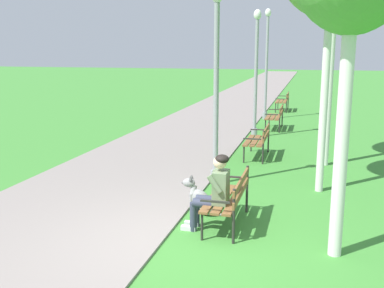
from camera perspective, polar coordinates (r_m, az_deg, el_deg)
name	(u,v)px	position (r m, az deg, el deg)	size (l,w,h in m)	color
ground_plane	(178,245)	(6.89, -1.72, -12.54)	(120.00, 120.00, 0.00)	#3D8433
paved_path	(250,93)	(30.41, 7.30, 6.39)	(3.91, 60.00, 0.04)	gray
park_bench_near	(230,196)	(7.44, 4.78, -6.45)	(0.55, 1.50, 0.85)	brown
park_bench_mid	(259,139)	(12.19, 8.41, 0.68)	(0.55, 1.50, 0.85)	brown
park_bench_far	(276,115)	(16.62, 10.48, 3.56)	(0.55, 1.50, 0.85)	brown
park_bench_furthest	(283,100)	(21.72, 11.39, 5.43)	(0.55, 1.50, 0.85)	brown
person_seated_on_near_bench	(214,190)	(7.18, 2.78, -5.72)	(0.74, 0.49, 1.25)	#33384C
dog_grey	(202,200)	(7.98, 1.26, -7.06)	(0.83, 0.28, 0.71)	gray
lamp_post_near	(216,86)	(9.43, 3.05, 7.29)	(0.24, 0.24, 4.05)	gray
lamp_post_mid	(256,73)	(14.82, 8.01, 8.82)	(0.24, 0.24, 4.05)	gray
lamp_post_far	(266,63)	(18.85, 9.31, 9.95)	(0.24, 0.24, 4.41)	gray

